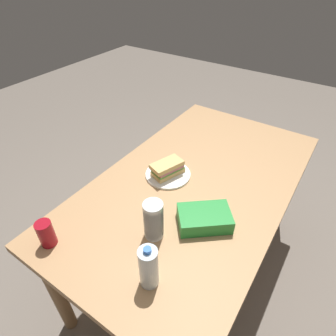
{
  "coord_description": "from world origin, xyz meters",
  "views": [
    {
      "loc": [
        1.03,
        0.51,
        1.76
      ],
      "look_at": [
        0.04,
        -0.15,
        0.82
      ],
      "focal_mm": 30.25,
      "sensor_mm": 36.0,
      "label": 1
    }
  ],
  "objects": [
    {
      "name": "sandwich",
      "position": [
        0.05,
        -0.15,
        0.83
      ],
      "size": [
        0.2,
        0.14,
        0.08
      ],
      "color": "#DBB26B",
      "rests_on": "paper_plate"
    },
    {
      "name": "soda_can_red",
      "position": [
        0.69,
        -0.31,
        0.83
      ],
      "size": [
        0.07,
        0.07,
        0.12
      ],
      "primitive_type": "cylinder",
      "color": "maroon",
      "rests_on": "dining_table"
    },
    {
      "name": "water_bottle_tall",
      "position": [
        0.6,
        0.14,
        0.87
      ],
      "size": [
        0.07,
        0.07,
        0.2
      ],
      "color": "silver",
      "rests_on": "dining_table"
    },
    {
      "name": "ground_plane",
      "position": [
        0.0,
        0.0,
        0.0
      ],
      "size": [
        8.0,
        8.0,
        0.0
      ],
      "primitive_type": "plane",
      "color": "#70665B"
    },
    {
      "name": "paper_plate",
      "position": [
        0.04,
        -0.15,
        0.78
      ],
      "size": [
        0.25,
        0.25,
        0.01
      ],
      "primitive_type": "cylinder",
      "color": "white",
      "rests_on": "dining_table"
    },
    {
      "name": "plastic_cup_stack",
      "position": [
        0.41,
        0.03,
        0.87
      ],
      "size": [
        0.08,
        0.08,
        0.18
      ],
      "color": "silver",
      "rests_on": "dining_table"
    },
    {
      "name": "chip_bag",
      "position": [
        0.24,
        0.18,
        0.81
      ],
      "size": [
        0.26,
        0.27,
        0.07
      ],
      "primitive_type": "cube",
      "rotation": [
        0.0,
        0.0,
        5.4
      ],
      "color": "#268C38",
      "rests_on": "dining_table"
    },
    {
      "name": "dining_table",
      "position": [
        0.0,
        0.0,
        0.68
      ],
      "size": [
        1.62,
        0.92,
        0.77
      ],
      "color": "tan",
      "rests_on": "ground_plane"
    }
  ]
}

